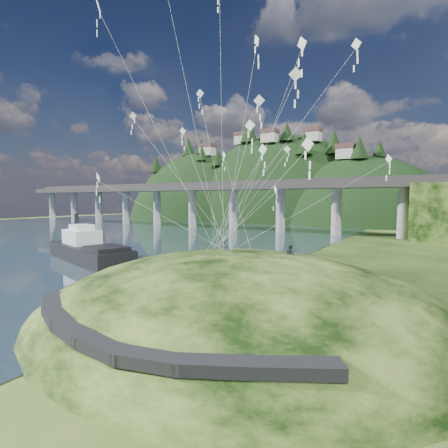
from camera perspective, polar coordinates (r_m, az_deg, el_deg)
The scene contains 10 objects.
ground at distance 32.49m, azimuth -11.93°, elevation -12.80°, with size 320.00×320.00×0.00m, color black.
water at distance 107.63m, azimuth -29.03°, elevation -1.45°, with size 240.00×240.00×0.00m, color #2C4251.
grass_hill at distance 30.00m, azimuth 2.63°, elevation -17.19°, with size 36.00×32.00×13.00m.
footpath at distance 20.31m, azimuth -15.81°, elevation -17.12°, with size 22.29×5.84×0.83m.
bridge at distance 104.24m, azimuth 4.17°, elevation 4.23°, with size 160.00×11.00×15.00m.
far_ridge at distance 159.51m, azimuth 7.29°, elevation -2.03°, with size 153.00×70.00×94.50m.
work_barge at distance 56.93m, azimuth -21.31°, elevation -3.89°, with size 21.04×11.18×7.11m.
wooden_dock at distance 43.28m, azimuth -13.68°, elevation -8.05°, with size 12.22×2.18×0.87m.
kite_flyers at distance 29.79m, azimuth 5.97°, elevation -2.94°, with size 6.27×2.40×2.12m.
kite_swarm at distance 29.26m, azimuth 2.02°, elevation 19.47°, with size 21.26×17.62×18.98m.
Camera 1 is at (21.49, -22.49, 9.37)m, focal length 28.00 mm.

